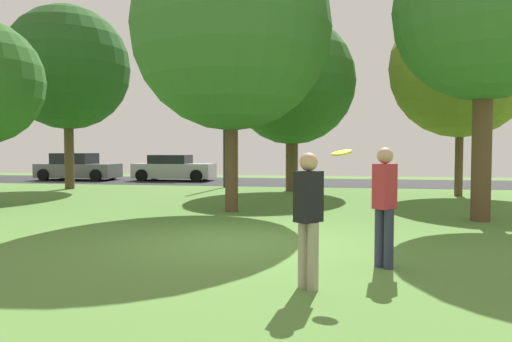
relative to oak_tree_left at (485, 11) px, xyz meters
name	(u,v)px	position (x,y,z in m)	size (l,w,h in m)	color
ground_plane	(238,241)	(-5.23, -3.52, -4.99)	(44.00, 44.00, 0.00)	#547F38
road_strip	(303,182)	(-5.23, 12.48, -4.99)	(44.00, 6.40, 0.01)	#28282B
oak_tree_left	(485,11)	(0.00, 0.00, 0.00)	(4.27, 4.27, 7.16)	brown
maple_tree_far	(231,31)	(-6.29, 0.66, -0.04)	(5.45, 5.45, 7.68)	brown
oak_tree_center	(461,67)	(0.95, 6.33, -0.31)	(5.10, 5.10, 7.24)	brown
oak_tree_right	(68,68)	(-14.83, 6.71, 0.18)	(5.24, 5.24, 7.80)	brown
maple_tree_near	(292,82)	(-5.29, 7.40, -0.53)	(5.14, 5.14, 7.05)	brown
person_thrower	(308,214)	(-3.72, -6.36, -4.05)	(0.37, 0.39, 1.69)	gray
person_catcher	(384,201)	(-2.70, -5.11, -4.01)	(0.37, 0.39, 1.76)	#2D334C
frisbee_disc	(342,153)	(-3.32, -5.87, -3.30)	(0.38, 0.38, 0.09)	yellow
parked_car_grey	(78,168)	(-17.61, 12.12, -4.32)	(4.35, 2.04, 1.49)	slate
parked_car_silver	(174,169)	(-12.21, 12.53, -4.34)	(4.28, 1.94, 1.40)	#B7B7BC
street_lamp_post	(225,137)	(-8.43, 8.68, -2.74)	(0.14, 0.14, 4.50)	#2D2D33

